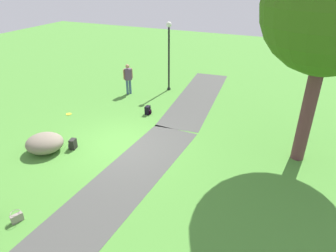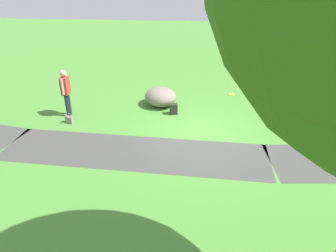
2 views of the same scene
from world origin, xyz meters
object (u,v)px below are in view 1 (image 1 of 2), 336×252
object	(u,v)px
lamp_post	(169,49)
large_shade_tree	(333,6)
handbag_on_grass	(17,217)
man_near_boulder	(128,77)
frisbee_on_grass	(69,114)
lawn_boulder	(45,143)
spare_backpack_on_lawn	(148,110)
backpack_by_boulder	(73,144)

from	to	relation	value
lamp_post	large_shade_tree	bearing A→B (deg)	57.68
large_shade_tree	handbag_on_grass	world-z (taller)	large_shade_tree
man_near_boulder	frisbee_on_grass	world-z (taller)	man_near_boulder
lawn_boulder	man_near_boulder	world-z (taller)	man_near_boulder
lamp_post	spare_backpack_on_lawn	world-z (taller)	lamp_post
large_shade_tree	handbag_on_grass	bearing A→B (deg)	-46.51
spare_backpack_on_lawn	man_near_boulder	bearing A→B (deg)	-131.61
large_shade_tree	handbag_on_grass	distance (m)	10.67
backpack_by_boulder	large_shade_tree	bearing A→B (deg)	109.62
lawn_boulder	frisbee_on_grass	distance (m)	3.29
large_shade_tree	frisbee_on_grass	xyz separation A→B (m)	(0.45, -10.15, -5.18)
lawn_boulder	backpack_by_boulder	size ratio (longest dim) A/B	4.53
large_shade_tree	man_near_boulder	world-z (taller)	large_shade_tree
man_near_boulder	frisbee_on_grass	size ratio (longest dim) A/B	6.33
lamp_post	handbag_on_grass	xyz separation A→B (m)	(10.97, 0.31, -2.15)
frisbee_on_grass	spare_backpack_on_lawn	bearing A→B (deg)	114.44
man_near_boulder	lamp_post	bearing A→B (deg)	129.87
lamp_post	frisbee_on_grass	distance (m)	6.24
lamp_post	handbag_on_grass	distance (m)	11.19
large_shade_tree	lamp_post	xyz separation A→B (m)	(-4.51, -7.12, -2.89)
handbag_on_grass	lawn_boulder	bearing A→B (deg)	-148.12
frisbee_on_grass	large_shade_tree	bearing A→B (deg)	92.55
lawn_boulder	man_near_boulder	distance (m)	6.47
lawn_boulder	backpack_by_boulder	world-z (taller)	lawn_boulder
large_shade_tree	spare_backpack_on_lawn	xyz separation A→B (m)	(-1.11, -6.71, -4.99)
large_shade_tree	handbag_on_grass	size ratio (longest dim) A/B	20.40
spare_backpack_on_lawn	lamp_post	bearing A→B (deg)	-173.14
lamp_post	frisbee_on_grass	size ratio (longest dim) A/B	14.27
lamp_post	lawn_boulder	bearing A→B (deg)	-11.45
lamp_post	lawn_boulder	size ratio (longest dim) A/B	2.06
spare_backpack_on_lawn	frisbee_on_grass	size ratio (longest dim) A/B	1.53
handbag_on_grass	backpack_by_boulder	distance (m)	3.81
large_shade_tree	man_near_boulder	distance (m)	10.30
spare_backpack_on_lawn	handbag_on_grass	bearing A→B (deg)	-0.78
lawn_boulder	spare_backpack_on_lawn	size ratio (longest dim) A/B	4.53
backpack_by_boulder	frisbee_on_grass	size ratio (longest dim) A/B	1.53
lamp_post	man_near_boulder	xyz separation A→B (m)	(1.47, -1.76, -1.33)
large_shade_tree	spare_backpack_on_lawn	world-z (taller)	large_shade_tree
large_shade_tree	man_near_boulder	bearing A→B (deg)	-108.87
lawn_boulder	handbag_on_grass	xyz separation A→B (m)	(3.07, 1.91, -0.22)
spare_backpack_on_lawn	frisbee_on_grass	xyz separation A→B (m)	(1.56, -3.44, -0.18)
large_shade_tree	frisbee_on_grass	size ratio (longest dim) A/B	27.80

